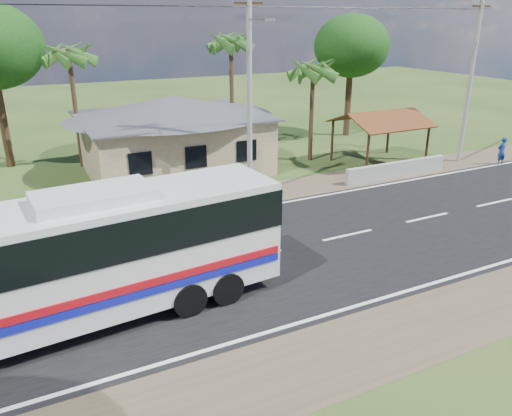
{
  "coord_description": "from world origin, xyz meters",
  "views": [
    {
      "loc": [
        -7.62,
        -15.66,
        8.69
      ],
      "look_at": [
        0.63,
        1.0,
        1.57
      ],
      "focal_mm": 35.0,
      "sensor_mm": 36.0,
      "label": 1
    }
  ],
  "objects_px": {
    "motorcycle": "(262,191)",
    "person": "(502,151)",
    "waiting_shed": "(381,120)",
    "coach_bus": "(61,256)"
  },
  "relations": [
    {
      "from": "waiting_shed",
      "to": "coach_bus",
      "type": "distance_m",
      "value": 22.43
    },
    {
      "from": "coach_bus",
      "to": "waiting_shed",
      "type": "bearing_deg",
      "value": 22.38
    },
    {
      "from": "coach_bus",
      "to": "motorcycle",
      "type": "distance_m",
      "value": 12.8
    },
    {
      "from": "coach_bus",
      "to": "person",
      "type": "xyz_separation_m",
      "value": [
        26.59,
        6.52,
        -1.48
      ]
    },
    {
      "from": "waiting_shed",
      "to": "coach_bus",
      "type": "bearing_deg",
      "value": -152.72
    },
    {
      "from": "waiting_shed",
      "to": "motorcycle",
      "type": "height_order",
      "value": "waiting_shed"
    },
    {
      "from": "waiting_shed",
      "to": "person",
      "type": "bearing_deg",
      "value": -29.44
    },
    {
      "from": "coach_bus",
      "to": "person",
      "type": "bearing_deg",
      "value": 8.88
    },
    {
      "from": "waiting_shed",
      "to": "motorcycle",
      "type": "bearing_deg",
      "value": -163.65
    },
    {
      "from": "motorcycle",
      "to": "person",
      "type": "xyz_separation_m",
      "value": [
        16.35,
        -0.91,
        0.41
      ]
    }
  ]
}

